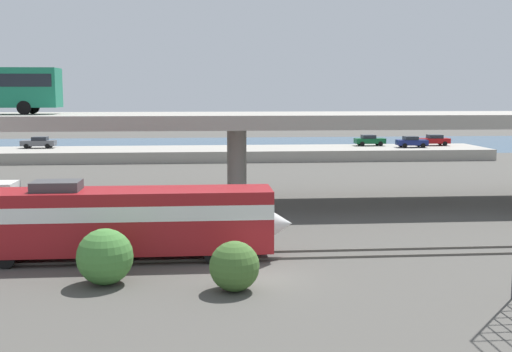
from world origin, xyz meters
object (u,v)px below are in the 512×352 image
Objects in this scene: parked_car_1 at (370,140)px; parked_car_3 at (412,142)px; train_locomotive at (129,218)px; parked_car_2 at (39,142)px; parked_car_0 at (433,140)px.

parked_car_1 and parked_car_3 have the same top height.
parked_car_1 is at bearing 63.18° from train_locomotive.
parked_car_3 is at bearing -33.77° from parked_car_1.
train_locomotive is 56.17m from parked_car_2.
parked_car_1 is at bearing 146.23° from parked_car_3.
parked_car_0 is (35.92, 52.92, -0.00)m from train_locomotive.
parked_car_1 is at bearing -2.83° from parked_car_0.
parked_car_3 is (4.88, -3.27, -0.00)m from parked_car_1.
train_locomotive reaches higher than parked_car_3.
parked_car_2 is (-53.64, 0.38, -0.00)m from parked_car_0.
parked_car_0 is at bearing 34.85° from parked_car_3.
parked_car_2 is at bearing 176.30° from parked_car_3.
parked_car_1 is 44.71m from parked_car_2.
train_locomotive is 4.24× the size of parked_car_1.
parked_car_1 is at bearing -179.92° from parked_car_2.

